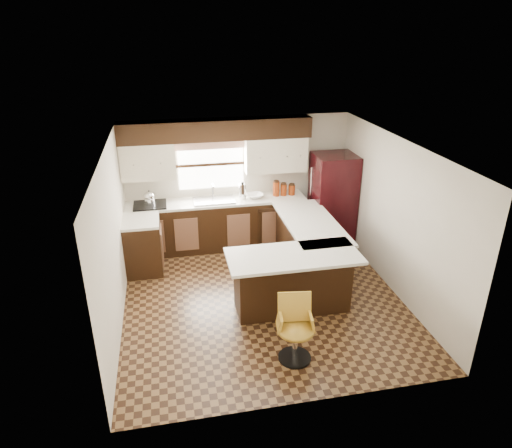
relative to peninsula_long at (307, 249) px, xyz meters
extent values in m
plane|color=#49301A|center=(-0.90, -0.62, -0.45)|extent=(4.40, 4.40, 0.00)
plane|color=silver|center=(-0.90, -0.62, 1.95)|extent=(4.40, 4.40, 0.00)
plane|color=beige|center=(-0.90, 1.58, 0.75)|extent=(4.40, 0.00, 4.40)
plane|color=beige|center=(-0.90, -2.83, 0.75)|extent=(4.40, 0.00, 4.40)
plane|color=beige|center=(-3.00, -0.62, 0.75)|extent=(0.00, 4.40, 4.40)
plane|color=beige|center=(1.20, -0.62, 0.75)|extent=(0.00, 4.40, 4.40)
cube|color=black|center=(-1.35, 1.28, 0.00)|extent=(3.30, 0.60, 0.90)
cube|color=black|center=(-2.70, 0.62, 0.00)|extent=(0.60, 0.70, 0.90)
cube|color=silver|center=(-1.35, 1.28, 0.47)|extent=(3.30, 0.60, 0.04)
cube|color=silver|center=(-2.70, 0.62, 0.47)|extent=(0.60, 0.70, 0.04)
cube|color=black|center=(-1.30, 1.40, 1.77)|extent=(3.40, 0.35, 0.36)
cube|color=beige|center=(-2.52, 1.40, 1.27)|extent=(0.94, 0.35, 0.64)
cube|color=beige|center=(-0.22, 1.40, 1.27)|extent=(1.14, 0.35, 0.64)
cube|color=white|center=(-1.40, 1.56, 1.10)|extent=(1.20, 0.02, 0.90)
cube|color=#D19B93|center=(-1.40, 1.52, 1.49)|extent=(1.30, 0.06, 0.18)
cube|color=#B2B2B7|center=(-1.40, 1.25, 0.51)|extent=(0.75, 0.45, 0.03)
cube|color=black|center=(-0.35, 0.99, -0.02)|extent=(0.58, 0.03, 0.78)
cube|color=black|center=(-2.55, 1.25, 0.51)|extent=(0.58, 0.50, 0.02)
cube|color=black|center=(0.00, 0.00, 0.00)|extent=(0.60, 1.95, 0.90)
cube|color=black|center=(-0.53, -0.97, 0.00)|extent=(1.65, 0.60, 0.90)
cube|color=silver|center=(0.05, 0.00, 0.47)|extent=(0.84, 1.95, 0.04)
cube|color=silver|center=(-0.55, -1.06, 0.47)|extent=(1.89, 0.84, 0.04)
cube|color=black|center=(0.80, 1.03, 0.43)|extent=(0.75, 0.72, 1.76)
cylinder|color=silver|center=(-0.87, 1.28, 0.64)|extent=(0.13, 0.13, 0.29)
imported|color=white|center=(-0.63, 1.28, 0.53)|extent=(0.34, 0.34, 0.07)
cylinder|color=maroon|center=(-0.22, 1.30, 0.63)|extent=(0.12, 0.12, 0.27)
cylinder|color=maroon|center=(-0.08, 1.30, 0.60)|extent=(0.12, 0.12, 0.22)
cylinder|color=maroon|center=(0.08, 1.30, 0.59)|extent=(0.12, 0.12, 0.19)
camera|label=1|loc=(-2.19, -6.54, 3.50)|focal=32.00mm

